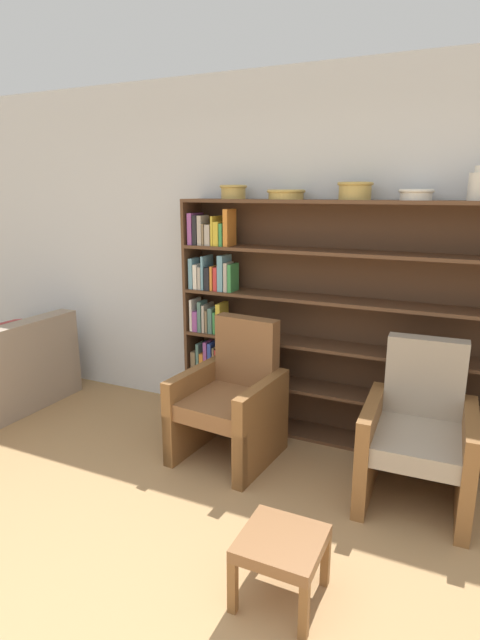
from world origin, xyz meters
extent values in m
cube|color=silver|center=(0.00, 2.74, 1.38)|extent=(12.00, 0.06, 2.75)
cube|color=brown|center=(-0.96, 2.55, 0.91)|extent=(0.02, 0.30, 1.81)
cube|color=brown|center=(0.29, 2.55, 1.80)|extent=(2.48, 0.30, 0.02)
cube|color=brown|center=(0.29, 2.55, 0.01)|extent=(2.48, 0.30, 0.03)
cube|color=#492F1E|center=(0.29, 2.69, 0.91)|extent=(2.48, 0.01, 1.81)
cube|color=#669EB2|center=(-0.91, 2.49, 0.11)|extent=(0.04, 0.16, 0.17)
cube|color=black|center=(-0.87, 2.49, 0.13)|extent=(0.04, 0.16, 0.22)
cube|color=red|center=(-0.83, 2.49, 0.14)|extent=(0.02, 0.15, 0.24)
cube|color=#334CB2|center=(-0.80, 2.50, 0.14)|extent=(0.03, 0.18, 0.22)
cube|color=#7F6B4C|center=(-0.76, 2.51, 0.11)|extent=(0.03, 0.19, 0.18)
cube|color=#388C47|center=(-0.72, 2.49, 0.16)|extent=(0.03, 0.14, 0.28)
cube|color=red|center=(-0.69, 2.49, 0.11)|extent=(0.03, 0.15, 0.17)
cube|color=#334CB2|center=(-0.65, 2.48, 0.15)|extent=(0.04, 0.13, 0.24)
cube|color=brown|center=(0.29, 2.55, 0.39)|extent=(2.48, 0.30, 0.03)
cube|color=#7F6B4C|center=(-0.91, 2.48, 0.49)|extent=(0.04, 0.13, 0.17)
cube|color=#4C756B|center=(-0.86, 2.49, 0.53)|extent=(0.03, 0.15, 0.25)
cube|color=orange|center=(-0.83, 2.49, 0.49)|extent=(0.03, 0.16, 0.17)
cube|color=#994C99|center=(-0.79, 2.48, 0.54)|extent=(0.03, 0.13, 0.27)
cube|color=#334CB2|center=(-0.75, 2.50, 0.53)|extent=(0.03, 0.16, 0.26)
cube|color=#7F6B4C|center=(-0.72, 2.50, 0.52)|extent=(0.02, 0.17, 0.23)
cube|color=red|center=(-0.70, 2.49, 0.51)|extent=(0.02, 0.14, 0.22)
cube|color=white|center=(-0.67, 2.49, 0.52)|extent=(0.03, 0.14, 0.24)
cube|color=#994C99|center=(-0.64, 2.50, 0.50)|extent=(0.02, 0.16, 0.19)
cube|color=#388C47|center=(-0.61, 2.48, 0.52)|extent=(0.02, 0.14, 0.24)
cube|color=#334CB2|center=(-0.58, 2.49, 0.49)|extent=(0.02, 0.15, 0.18)
cube|color=#7F6B4C|center=(-0.55, 2.48, 0.54)|extent=(0.03, 0.13, 0.28)
cube|color=white|center=(-0.53, 2.48, 0.52)|extent=(0.02, 0.13, 0.23)
cube|color=#388C47|center=(-0.50, 2.49, 0.54)|extent=(0.02, 0.15, 0.28)
cube|color=#994C99|center=(-0.48, 2.50, 0.49)|extent=(0.02, 0.18, 0.18)
cube|color=#B2A899|center=(-0.45, 2.50, 0.49)|extent=(0.02, 0.16, 0.18)
cube|color=brown|center=(0.29, 2.55, 0.74)|extent=(2.48, 0.30, 0.02)
cube|color=white|center=(-0.92, 2.50, 0.89)|extent=(0.02, 0.16, 0.26)
cube|color=#994C99|center=(-0.88, 2.48, 0.84)|extent=(0.04, 0.14, 0.17)
cube|color=#4C756B|center=(-0.84, 2.48, 0.88)|extent=(0.03, 0.12, 0.25)
cube|color=#B2A899|center=(-0.80, 2.50, 0.87)|extent=(0.02, 0.18, 0.23)
cube|color=#7F6B4C|center=(-0.78, 2.50, 0.85)|extent=(0.02, 0.17, 0.19)
cube|color=#4C756B|center=(-0.74, 2.49, 0.86)|extent=(0.04, 0.15, 0.21)
cube|color=#388C47|center=(-0.71, 2.48, 0.84)|extent=(0.02, 0.13, 0.18)
cube|color=gold|center=(-0.67, 2.50, 0.88)|extent=(0.04, 0.16, 0.25)
cube|color=brown|center=(0.29, 2.55, 1.09)|extent=(2.48, 0.30, 0.02)
cube|color=#669EB2|center=(-0.91, 2.48, 1.23)|extent=(0.03, 0.13, 0.24)
cube|color=white|center=(-0.87, 2.48, 1.21)|extent=(0.03, 0.13, 0.20)
cube|color=#B2A899|center=(-0.83, 2.49, 1.20)|extent=(0.03, 0.16, 0.18)
cube|color=#669EB2|center=(-0.81, 2.51, 1.24)|extent=(0.02, 0.18, 0.27)
cube|color=black|center=(-0.76, 2.48, 1.20)|extent=(0.04, 0.14, 0.18)
cube|color=orange|center=(-0.73, 2.49, 1.20)|extent=(0.02, 0.14, 0.19)
cube|color=red|center=(-0.69, 2.48, 1.20)|extent=(0.03, 0.13, 0.19)
cube|color=#669EB2|center=(-0.65, 2.50, 1.25)|extent=(0.04, 0.17, 0.28)
cube|color=#B2A899|center=(-0.60, 2.48, 1.22)|extent=(0.03, 0.13, 0.23)
cube|color=#388C47|center=(-0.57, 2.49, 1.22)|extent=(0.03, 0.15, 0.22)
cube|color=brown|center=(0.29, 2.55, 1.45)|extent=(2.48, 0.30, 0.02)
cube|color=#994C99|center=(-0.91, 2.52, 1.58)|extent=(0.04, 0.20, 0.24)
cube|color=black|center=(-0.87, 2.51, 1.57)|extent=(0.04, 0.19, 0.23)
cube|color=#B2A899|center=(-0.82, 2.48, 1.57)|extent=(0.04, 0.14, 0.23)
cube|color=#7F6B4C|center=(-0.79, 2.49, 1.54)|extent=(0.02, 0.15, 0.17)
cube|color=#B2A899|center=(-0.75, 2.48, 1.54)|extent=(0.04, 0.13, 0.16)
cube|color=gold|center=(-0.71, 2.51, 1.57)|extent=(0.02, 0.20, 0.23)
cube|color=gold|center=(-0.68, 2.50, 1.55)|extent=(0.04, 0.18, 0.18)
cube|color=#388C47|center=(-0.64, 2.48, 1.55)|extent=(0.03, 0.12, 0.17)
cube|color=orange|center=(-0.60, 2.50, 1.60)|extent=(0.04, 0.16, 0.28)
cylinder|color=tan|center=(-0.59, 2.55, 1.86)|extent=(0.19, 0.19, 0.10)
torus|color=tan|center=(-0.59, 2.55, 1.90)|extent=(0.21, 0.21, 0.02)
cylinder|color=tan|center=(-0.16, 2.55, 1.84)|extent=(0.26, 0.26, 0.06)
torus|color=tan|center=(-0.16, 2.55, 1.87)|extent=(0.28, 0.28, 0.02)
cylinder|color=tan|center=(0.34, 2.55, 1.87)|extent=(0.22, 0.22, 0.11)
torus|color=tan|center=(0.34, 2.55, 1.92)|extent=(0.24, 0.24, 0.02)
cylinder|color=silver|center=(0.74, 2.55, 1.85)|extent=(0.20, 0.20, 0.07)
torus|color=silver|center=(0.74, 2.55, 1.87)|extent=(0.22, 0.22, 0.02)
cylinder|color=silver|center=(1.10, 2.55, 1.90)|extent=(0.13, 0.13, 0.17)
cube|color=gray|center=(-2.67, 2.42, 0.29)|extent=(0.95, 0.14, 0.58)
cube|color=#A83838|center=(-2.42, 1.86, 0.60)|extent=(0.18, 0.36, 0.37)
cube|color=brown|center=(-0.10, 1.61, 0.19)|extent=(0.08, 0.08, 0.38)
cube|color=brown|center=(-0.66, 1.67, 0.19)|extent=(0.08, 0.08, 0.38)
cube|color=brown|center=(-0.04, 2.22, 0.19)|extent=(0.08, 0.08, 0.38)
cube|color=brown|center=(-0.61, 2.27, 0.19)|extent=(0.08, 0.08, 0.38)
cube|color=brown|center=(-0.35, 1.94, 0.41)|extent=(0.54, 0.68, 0.12)
cube|color=brown|center=(-0.33, 2.22, 0.71)|extent=(0.49, 0.16, 0.54)
cube|color=brown|center=(-0.07, 1.92, 0.31)|extent=(0.14, 0.68, 0.62)
cube|color=brown|center=(-0.63, 1.97, 0.31)|extent=(0.14, 0.68, 0.62)
cube|color=brown|center=(1.23, 1.65, 0.19)|extent=(0.07, 0.07, 0.38)
cube|color=brown|center=(0.66, 1.63, 0.19)|extent=(0.07, 0.07, 0.38)
cube|color=brown|center=(1.20, 2.26, 0.19)|extent=(0.07, 0.07, 0.38)
cube|color=brown|center=(0.63, 2.24, 0.19)|extent=(0.07, 0.07, 0.38)
cube|color=tan|center=(0.93, 1.94, 0.41)|extent=(0.50, 0.66, 0.12)
cube|color=tan|center=(0.92, 2.22, 0.71)|extent=(0.48, 0.14, 0.54)
cube|color=brown|center=(1.21, 1.95, 0.31)|extent=(0.11, 0.68, 0.62)
cube|color=brown|center=(0.65, 1.93, 0.31)|extent=(0.11, 0.68, 0.62)
cube|color=brown|center=(0.28, 1.05, 0.13)|extent=(0.04, 0.04, 0.27)
cube|color=brown|center=(0.62, 1.05, 0.13)|extent=(0.04, 0.04, 0.27)
cube|color=brown|center=(0.28, 0.71, 0.13)|extent=(0.04, 0.04, 0.27)
cube|color=brown|center=(0.62, 0.71, 0.13)|extent=(0.04, 0.04, 0.27)
cube|color=brown|center=(0.45, 0.88, 0.30)|extent=(0.38, 0.38, 0.06)
camera|label=1|loc=(1.11, -0.98, 1.87)|focal=28.00mm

